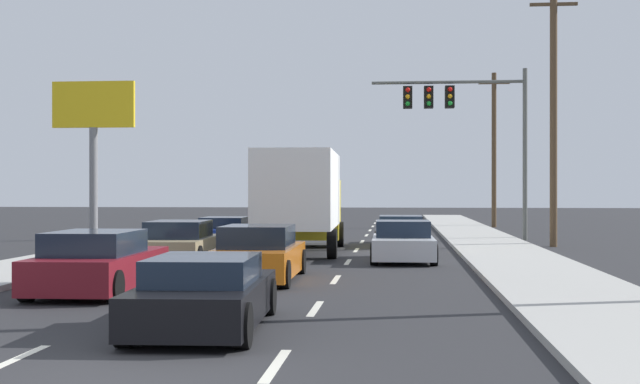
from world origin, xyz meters
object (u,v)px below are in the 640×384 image
(car_blue, at_px, (224,233))
(utility_pole_mid, at_px, (554,114))
(roadside_billboard, at_px, (93,128))
(car_silver, at_px, (403,243))
(traffic_signal_mast, at_px, (456,110))
(car_tan, at_px, (180,244))
(car_white, at_px, (401,232))
(car_orange, at_px, (258,255))
(box_truck, at_px, (302,196))
(car_black, at_px, (205,295))
(car_maroon, at_px, (99,263))
(utility_pole_far, at_px, (494,148))

(car_blue, bearing_deg, utility_pole_mid, 4.06)
(utility_pole_mid, relative_size, roadside_billboard, 1.43)
(car_silver, relative_size, traffic_signal_mast, 0.54)
(traffic_signal_mast, height_order, utility_pole_mid, utility_pole_mid)
(car_tan, height_order, car_white, car_tan)
(car_orange, relative_size, utility_pole_mid, 0.44)
(box_truck, height_order, car_black, box_truck)
(car_orange, bearing_deg, car_black, -87.19)
(traffic_signal_mast, bearing_deg, car_orange, -109.22)
(car_maroon, bearing_deg, car_white, 67.68)
(box_truck, bearing_deg, roadside_billboard, 146.23)
(car_maroon, height_order, roadside_billboard, roadside_billboard)
(box_truck, distance_m, utility_pole_far, 22.87)
(utility_pole_mid, bearing_deg, car_silver, -129.28)
(car_black, relative_size, traffic_signal_mast, 0.58)
(box_truck, bearing_deg, car_tan, -126.66)
(car_maroon, distance_m, utility_pole_far, 34.69)
(car_blue, bearing_deg, traffic_signal_mast, 27.62)
(traffic_signal_mast, xyz_separation_m, utility_pole_mid, (3.45, -3.93, -0.55))
(car_orange, bearing_deg, car_maroon, -139.66)
(car_silver, bearing_deg, box_truck, 138.78)
(traffic_signal_mast, bearing_deg, car_black, -103.00)
(car_blue, bearing_deg, roadside_billboard, 151.89)
(utility_pole_mid, bearing_deg, car_white, 176.78)
(car_silver, xyz_separation_m, roadside_billboard, (-13.42, 9.69, 4.32))
(car_tan, xyz_separation_m, car_white, (6.61, 8.66, -0.04))
(car_white, xyz_separation_m, traffic_signal_mast, (2.41, 3.60, 5.12))
(car_tan, bearing_deg, car_black, -73.26)
(car_orange, distance_m, car_white, 13.67)
(box_truck, relative_size, car_orange, 1.99)
(car_black, bearing_deg, car_white, 81.29)
(utility_pole_far, bearing_deg, car_silver, -102.83)
(box_truck, bearing_deg, utility_pole_mid, 23.56)
(box_truck, xyz_separation_m, utility_pole_far, (8.93, 20.89, 2.68))
(car_maroon, xyz_separation_m, car_white, (6.48, 15.80, -0.07))
(car_tan, bearing_deg, car_orange, -55.36)
(car_orange, xyz_separation_m, utility_pole_far, (8.96, 29.73, 4.06))
(car_white, relative_size, roadside_billboard, 0.66)
(car_tan, height_order, car_black, car_tan)
(car_tan, height_order, utility_pole_mid, utility_pole_mid)
(car_blue, xyz_separation_m, car_orange, (3.37, -11.99, 0.08))
(car_silver, bearing_deg, traffic_signal_mast, 77.94)
(car_maroon, relative_size, utility_pole_far, 0.51)
(car_white, relative_size, traffic_signal_mast, 0.62)
(box_truck, xyz_separation_m, car_black, (0.32, -15.92, -1.44))
(roadside_billboard, bearing_deg, box_truck, -33.77)
(car_tan, distance_m, car_white, 10.90)
(traffic_signal_mast, bearing_deg, car_blue, -152.38)
(car_blue, distance_m, utility_pole_far, 21.99)
(car_maroon, relative_size, box_truck, 0.53)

